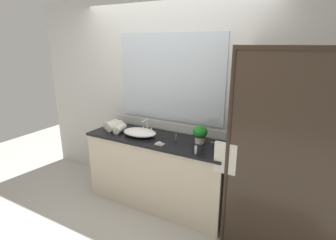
{
  "coord_description": "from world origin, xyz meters",
  "views": [
    {
      "loc": [
        1.56,
        -2.56,
        2.01
      ],
      "look_at": [
        0.15,
        0.0,
        1.15
      ],
      "focal_mm": 27.88,
      "sensor_mm": 36.0,
      "label": 1
    }
  ],
  "objects_px": {
    "potted_plant": "(200,133)",
    "rolled_towel_far_edge": "(120,129)",
    "soap_dish": "(160,144)",
    "rolled_towel_near_edge": "(111,124)",
    "sink_basin": "(140,132)",
    "faucet": "(147,128)",
    "amenity_bottle_body_wash": "(196,150)",
    "amenity_bottle_lotion": "(176,137)",
    "rolled_towel_middle": "(115,126)"
  },
  "relations": [
    {
      "from": "faucet",
      "to": "amenity_bottle_body_wash",
      "type": "xyz_separation_m",
      "value": [
        0.84,
        -0.35,
        -0.01
      ]
    },
    {
      "from": "faucet",
      "to": "amenity_bottle_lotion",
      "type": "height_order",
      "value": "faucet"
    },
    {
      "from": "potted_plant",
      "to": "amenity_bottle_lotion",
      "type": "distance_m",
      "value": 0.3
    },
    {
      "from": "potted_plant",
      "to": "rolled_towel_near_edge",
      "type": "bearing_deg",
      "value": -177.62
    },
    {
      "from": "soap_dish",
      "to": "rolled_towel_near_edge",
      "type": "relative_size",
      "value": 0.46
    },
    {
      "from": "amenity_bottle_lotion",
      "to": "rolled_towel_middle",
      "type": "height_order",
      "value": "rolled_towel_middle"
    },
    {
      "from": "amenity_bottle_body_wash",
      "to": "rolled_towel_far_edge",
      "type": "distance_m",
      "value": 1.15
    },
    {
      "from": "rolled_towel_far_edge",
      "to": "faucet",
      "type": "bearing_deg",
      "value": 30.37
    },
    {
      "from": "sink_basin",
      "to": "potted_plant",
      "type": "height_order",
      "value": "potted_plant"
    },
    {
      "from": "sink_basin",
      "to": "rolled_towel_middle",
      "type": "xyz_separation_m",
      "value": [
        -0.41,
        0.02,
        0.01
      ]
    },
    {
      "from": "soap_dish",
      "to": "rolled_towel_near_edge",
      "type": "xyz_separation_m",
      "value": [
        -0.9,
        0.22,
        0.03
      ]
    },
    {
      "from": "sink_basin",
      "to": "faucet",
      "type": "distance_m",
      "value": 0.16
    },
    {
      "from": "soap_dish",
      "to": "amenity_bottle_body_wash",
      "type": "distance_m",
      "value": 0.46
    },
    {
      "from": "sink_basin",
      "to": "amenity_bottle_body_wash",
      "type": "bearing_deg",
      "value": -12.35
    },
    {
      "from": "amenity_bottle_lotion",
      "to": "rolled_towel_near_edge",
      "type": "bearing_deg",
      "value": 179.49
    },
    {
      "from": "faucet",
      "to": "rolled_towel_middle",
      "type": "xyz_separation_m",
      "value": [
        -0.41,
        -0.15,
        -0.0
      ]
    },
    {
      "from": "rolled_towel_near_edge",
      "to": "sink_basin",
      "type": "bearing_deg",
      "value": -8.1
    },
    {
      "from": "rolled_towel_near_edge",
      "to": "rolled_towel_middle",
      "type": "xyz_separation_m",
      "value": [
        0.11,
        -0.06,
        0.01
      ]
    },
    {
      "from": "potted_plant",
      "to": "rolled_towel_near_edge",
      "type": "xyz_separation_m",
      "value": [
        -1.28,
        -0.05,
        -0.07
      ]
    },
    {
      "from": "potted_plant",
      "to": "amenity_bottle_lotion",
      "type": "xyz_separation_m",
      "value": [
        -0.28,
        -0.06,
        -0.08
      ]
    },
    {
      "from": "faucet",
      "to": "soap_dish",
      "type": "bearing_deg",
      "value": -39.55
    },
    {
      "from": "faucet",
      "to": "amenity_bottle_lotion",
      "type": "distance_m",
      "value": 0.48
    },
    {
      "from": "sink_basin",
      "to": "rolled_towel_far_edge",
      "type": "bearing_deg",
      "value": -177.32
    },
    {
      "from": "amenity_bottle_lotion",
      "to": "rolled_towel_middle",
      "type": "distance_m",
      "value": 0.89
    },
    {
      "from": "sink_basin",
      "to": "amenity_bottle_body_wash",
      "type": "distance_m",
      "value": 0.86
    },
    {
      "from": "soap_dish",
      "to": "sink_basin",
      "type": "bearing_deg",
      "value": 158.52
    },
    {
      "from": "potted_plant",
      "to": "rolled_towel_far_edge",
      "type": "height_order",
      "value": "potted_plant"
    },
    {
      "from": "soap_dish",
      "to": "rolled_towel_near_edge",
      "type": "distance_m",
      "value": 0.93
    },
    {
      "from": "soap_dish",
      "to": "rolled_towel_far_edge",
      "type": "distance_m",
      "value": 0.69
    },
    {
      "from": "potted_plant",
      "to": "rolled_towel_far_edge",
      "type": "distance_m",
      "value": 1.07
    },
    {
      "from": "soap_dish",
      "to": "rolled_towel_far_edge",
      "type": "relative_size",
      "value": 0.47
    },
    {
      "from": "soap_dish",
      "to": "rolled_towel_far_edge",
      "type": "bearing_deg",
      "value": 168.83
    },
    {
      "from": "soap_dish",
      "to": "amenity_bottle_body_wash",
      "type": "height_order",
      "value": "amenity_bottle_body_wash"
    },
    {
      "from": "potted_plant",
      "to": "amenity_bottle_lotion",
      "type": "height_order",
      "value": "potted_plant"
    },
    {
      "from": "amenity_bottle_body_wash",
      "to": "rolled_towel_far_edge",
      "type": "bearing_deg",
      "value": 171.55
    },
    {
      "from": "rolled_towel_near_edge",
      "to": "soap_dish",
      "type": "bearing_deg",
      "value": -13.91
    },
    {
      "from": "rolled_towel_near_edge",
      "to": "rolled_towel_middle",
      "type": "bearing_deg",
      "value": -27.49
    },
    {
      "from": "soap_dish",
      "to": "rolled_towel_near_edge",
      "type": "height_order",
      "value": "rolled_towel_near_edge"
    },
    {
      "from": "soap_dish",
      "to": "rolled_towel_middle",
      "type": "bearing_deg",
      "value": 168.16
    },
    {
      "from": "sink_basin",
      "to": "faucet",
      "type": "relative_size",
      "value": 2.61
    },
    {
      "from": "amenity_bottle_lotion",
      "to": "amenity_bottle_body_wash",
      "type": "bearing_deg",
      "value": -34.33
    },
    {
      "from": "rolled_towel_middle",
      "to": "rolled_towel_far_edge",
      "type": "bearing_deg",
      "value": -15.86
    },
    {
      "from": "faucet",
      "to": "soap_dish",
      "type": "xyz_separation_m",
      "value": [
        0.38,
        -0.31,
        -0.04
      ]
    },
    {
      "from": "soap_dish",
      "to": "potted_plant",
      "type": "bearing_deg",
      "value": 36.04
    },
    {
      "from": "sink_basin",
      "to": "rolled_towel_near_edge",
      "type": "xyz_separation_m",
      "value": [
        -0.52,
        0.07,
        0.01
      ]
    },
    {
      "from": "sink_basin",
      "to": "rolled_towel_far_edge",
      "type": "relative_size",
      "value": 2.09
    },
    {
      "from": "faucet",
      "to": "potted_plant",
      "type": "xyz_separation_m",
      "value": [
        0.76,
        -0.04,
        0.06
      ]
    },
    {
      "from": "faucet",
      "to": "rolled_towel_far_edge",
      "type": "relative_size",
      "value": 0.8
    },
    {
      "from": "potted_plant",
      "to": "soap_dish",
      "type": "xyz_separation_m",
      "value": [
        -0.38,
        -0.28,
        -0.1
      ]
    },
    {
      "from": "sink_basin",
      "to": "potted_plant",
      "type": "relative_size",
      "value": 2.17
    }
  ]
}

